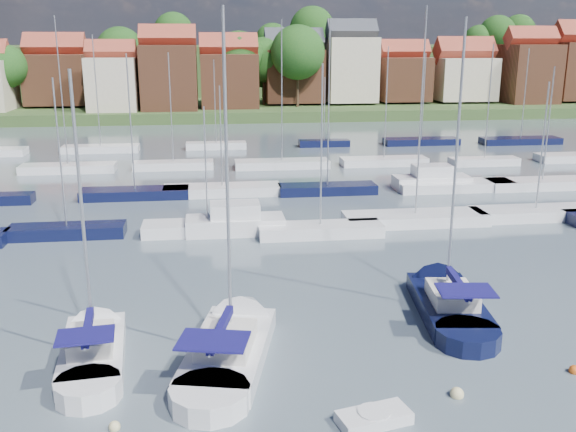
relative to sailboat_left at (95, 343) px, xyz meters
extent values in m
plane|color=#404B57|center=(12.33, 37.36, -0.36)|extent=(260.00, 260.00, 0.00)
cube|color=silver|center=(0.10, -0.98, -0.11)|extent=(3.18, 6.42, 1.20)
cone|color=silver|center=(-0.29, 2.88, -0.11)|extent=(2.87, 3.25, 2.58)
cylinder|color=silver|center=(0.40, -4.06, -0.11)|extent=(2.82, 2.82, 1.20)
cube|color=silver|center=(0.14, -1.41, 0.84)|extent=(2.05, 2.75, 0.70)
cylinder|color=#B2B2B7|center=(0.05, -0.55, 6.22)|extent=(0.14, 0.14, 11.47)
cylinder|color=#B2B2B7|center=(0.22, -2.26, 1.69)|extent=(0.44, 3.43, 0.10)
cube|color=#141054|center=(0.22, -2.26, 1.84)|extent=(0.62, 3.28, 0.35)
cube|color=#141054|center=(0.34, -3.37, 1.99)|extent=(2.34, 1.76, 0.08)
cube|color=silver|center=(5.91, -1.58, -0.11)|extent=(4.73, 7.99, 1.20)
cone|color=silver|center=(6.97, 2.97, -0.11)|extent=(3.86, 4.25, 3.11)
cylinder|color=silver|center=(5.05, -5.22, -0.11)|extent=(3.74, 3.74, 1.20)
cube|color=silver|center=(5.79, -2.09, 0.84)|extent=(2.83, 3.53, 0.70)
cylinder|color=#B2B2B7|center=(6.02, -1.08, 7.41)|extent=(0.14, 0.14, 13.84)
cylinder|color=#B2B2B7|center=(5.55, -3.10, 1.69)|extent=(1.04, 4.06, 0.10)
cube|color=#141054|center=(5.55, -3.10, 1.84)|extent=(1.19, 3.91, 0.35)
cube|color=#141054|center=(5.24, -4.41, 1.99)|extent=(3.00, 2.42, 0.08)
cube|color=black|center=(17.12, 2.03, -0.11)|extent=(3.85, 7.49, 1.20)
cone|color=black|center=(17.68, 6.48, -0.11)|extent=(3.40, 3.83, 2.99)
cylinder|color=black|center=(16.68, -1.53, -0.11)|extent=(3.34, 3.34, 1.20)
cube|color=silver|center=(17.06, 1.54, 0.84)|extent=(2.45, 3.22, 0.70)
cylinder|color=#B2B2B7|center=(17.19, 2.52, 7.28)|extent=(0.14, 0.14, 13.58)
cylinder|color=#B2B2B7|center=(16.94, 0.55, 1.69)|extent=(0.59, 3.97, 0.10)
cube|color=#141054|center=(16.94, 0.55, 1.84)|extent=(0.77, 3.79, 0.35)
cube|color=#141054|center=(16.78, -0.74, 1.99)|extent=(2.74, 2.09, 0.08)
cube|color=silver|center=(10.93, -6.99, -0.18)|extent=(2.85, 1.81, 0.52)
cylinder|color=silver|center=(10.93, -6.99, -0.03)|extent=(1.23, 1.23, 0.33)
sphere|color=beige|center=(1.66, -6.23, -0.36)|extent=(0.42, 0.42, 0.42)
sphere|color=#D85914|center=(4.53, -4.10, -0.36)|extent=(0.52, 0.52, 0.52)
sphere|color=beige|center=(14.60, -5.63, -0.36)|extent=(0.54, 0.54, 0.54)
sphere|color=#D85914|center=(16.17, 3.64, -0.36)|extent=(0.53, 0.53, 0.53)
sphere|color=#D85914|center=(20.16, -4.46, -0.36)|extent=(0.45, 0.45, 0.45)
cube|color=black|center=(-4.78, 17.90, -0.01)|extent=(8.01, 2.24, 1.00)
cylinder|color=#B2B2B7|center=(-4.78, 17.90, 5.56)|extent=(0.12, 0.12, 10.16)
cube|color=silver|center=(5.06, 17.56, -0.01)|extent=(9.22, 2.58, 1.00)
cylinder|color=#B2B2B7|center=(5.06, 17.56, 4.58)|extent=(0.12, 0.12, 8.18)
cube|color=silver|center=(12.96, 15.97, -0.01)|extent=(8.78, 2.46, 1.00)
cylinder|color=#B2B2B7|center=(12.96, 15.97, 6.02)|extent=(0.12, 0.12, 11.06)
cube|color=silver|center=(20.56, 18.02, -0.01)|extent=(10.79, 3.02, 1.00)
cylinder|color=#B2B2B7|center=(20.56, 18.02, 7.92)|extent=(0.12, 0.12, 14.87)
cube|color=silver|center=(30.31, 18.38, -0.01)|extent=(10.13, 2.84, 1.00)
cylinder|color=#B2B2B7|center=(30.31, 18.38, 5.28)|extent=(0.12, 0.12, 9.59)
cube|color=silver|center=(7.02, 17.36, 0.14)|extent=(7.00, 2.60, 1.40)
cube|color=silver|center=(7.02, 17.36, 1.24)|extent=(3.50, 2.20, 1.30)
cube|color=black|center=(-1.22, 28.99, -0.01)|extent=(9.30, 2.60, 1.00)
cylinder|color=#B2B2B7|center=(-1.22, 28.99, 6.23)|extent=(0.12, 0.12, 11.48)
cube|color=silver|center=(6.39, 29.37, -0.01)|extent=(10.40, 2.91, 1.00)
cylinder|color=#B2B2B7|center=(6.39, 29.37, 4.87)|extent=(0.12, 0.12, 8.77)
cube|color=black|center=(15.81, 28.64, -0.01)|extent=(8.80, 2.46, 1.00)
cylinder|color=#B2B2B7|center=(15.81, 28.64, 7.65)|extent=(0.12, 0.12, 14.33)
cube|color=silver|center=(27.73, 28.52, -0.01)|extent=(10.73, 3.00, 1.00)
cylinder|color=#B2B2B7|center=(27.73, 28.52, 6.56)|extent=(0.12, 0.12, 12.14)
cube|color=silver|center=(36.15, 28.32, -0.01)|extent=(10.48, 2.93, 1.00)
cylinder|color=#B2B2B7|center=(36.15, 28.32, 5.63)|extent=(0.12, 0.12, 10.28)
cube|color=silver|center=(25.79, 29.36, 0.14)|extent=(7.00, 2.60, 1.40)
cube|color=silver|center=(25.79, 29.36, 1.24)|extent=(3.50, 2.20, 1.30)
cube|color=silver|center=(-9.39, 41.57, -0.01)|extent=(9.71, 2.72, 1.00)
cylinder|color=#B2B2B7|center=(-9.39, 41.57, 7.93)|extent=(0.12, 0.12, 14.88)
cube|color=silver|center=(1.49, 41.86, -0.01)|extent=(8.49, 2.38, 1.00)
cylinder|color=#B2B2B7|center=(1.49, 41.86, 6.14)|extent=(0.12, 0.12, 11.31)
cube|color=silver|center=(13.12, 41.13, -0.01)|extent=(10.16, 2.85, 1.00)
cylinder|color=#B2B2B7|center=(13.12, 41.13, 7.78)|extent=(0.12, 0.12, 14.59)
cube|color=silver|center=(24.50, 41.25, -0.01)|extent=(9.53, 2.67, 1.00)
cylinder|color=#B2B2B7|center=(24.50, 41.25, 6.44)|extent=(0.12, 0.12, 11.91)
cube|color=silver|center=(35.49, 39.86, -0.01)|extent=(7.62, 2.13, 1.00)
cylinder|color=#B2B2B7|center=(35.49, 39.86, 6.55)|extent=(0.12, 0.12, 12.13)
cube|color=silver|center=(-7.93, 53.91, -0.01)|extent=(9.24, 2.59, 1.00)
cylinder|color=#B2B2B7|center=(-7.93, 53.91, 7.07)|extent=(0.12, 0.12, 13.17)
cube|color=silver|center=(6.25, 54.66, -0.01)|extent=(7.57, 2.12, 1.00)
cylinder|color=#B2B2B7|center=(6.25, 54.66, 5.61)|extent=(0.12, 0.12, 10.24)
cube|color=black|center=(20.21, 54.83, -0.01)|extent=(6.58, 1.84, 1.00)
cylinder|color=#B2B2B7|center=(20.21, 54.83, 4.49)|extent=(0.12, 0.12, 8.01)
cube|color=black|center=(33.27, 54.76, -0.01)|extent=(9.92, 2.78, 1.00)
cylinder|color=#B2B2B7|center=(33.27, 54.76, 5.95)|extent=(0.12, 0.12, 10.92)
cube|color=black|center=(46.61, 53.72, -0.01)|extent=(10.55, 2.95, 1.00)
cylinder|color=#B2B2B7|center=(46.61, 53.72, 6.24)|extent=(0.12, 0.12, 11.51)
cube|color=#324824|center=(12.33, 114.36, -0.06)|extent=(200.00, 70.00, 3.00)
cube|color=#324824|center=(12.33, 139.36, 4.64)|extent=(200.00, 60.00, 14.00)
cube|color=brown|center=(-21.32, 95.14, 6.20)|extent=(10.37, 9.97, 8.73)
cube|color=#983C2C|center=(-21.32, 95.14, 11.83)|extent=(10.57, 5.13, 5.13)
cube|color=beige|center=(-10.41, 86.36, 5.72)|extent=(8.09, 8.80, 8.96)
cube|color=#983C2C|center=(-10.41, 86.36, 11.19)|extent=(8.25, 4.00, 4.00)
cube|color=brown|center=(-1.02, 87.29, 6.72)|extent=(9.36, 10.17, 10.97)
cube|color=#983C2C|center=(-1.02, 87.29, 13.35)|extent=(9.54, 4.63, 4.63)
cube|color=brown|center=(9.28, 89.00, 5.95)|extent=(9.90, 8.56, 9.42)
cube|color=#983C2C|center=(9.28, 89.00, 11.87)|extent=(10.10, 4.90, 4.90)
cube|color=brown|center=(21.42, 94.00, 6.58)|extent=(10.59, 8.93, 9.49)
cube|color=#383A42|center=(21.42, 94.00, 12.63)|extent=(10.80, 5.24, 5.24)
cube|color=beige|center=(32.04, 93.15, 7.66)|extent=(9.01, 8.61, 11.65)
cube|color=#383A42|center=(32.04, 93.15, 14.59)|extent=(9.19, 4.46, 4.46)
cube|color=brown|center=(42.50, 94.35, 5.84)|extent=(9.10, 9.34, 8.00)
cube|color=#983C2C|center=(42.50, 94.35, 10.95)|extent=(9.28, 4.50, 4.50)
cube|color=beige|center=(54.28, 93.95, 5.78)|extent=(10.86, 9.59, 7.88)
cube|color=#983C2C|center=(54.28, 93.95, 11.05)|extent=(11.07, 5.37, 5.37)
cube|color=brown|center=(66.08, 91.27, 6.72)|extent=(9.18, 9.96, 10.97)
cube|color=#983C2C|center=(66.08, 91.27, 13.33)|extent=(9.36, 4.54, 4.54)
cylinder|color=#382619|center=(69.10, 112.87, 8.15)|extent=(0.50, 0.50, 4.47)
sphere|color=#2B561A|center=(69.10, 112.87, 14.22)|extent=(8.18, 8.18, 8.18)
cylinder|color=#382619|center=(15.79, 93.28, 3.47)|extent=(0.50, 0.50, 4.46)
sphere|color=#2B561A|center=(15.79, 93.28, 9.51)|extent=(8.15, 8.15, 8.15)
cylinder|color=#382619|center=(27.55, 111.03, 8.21)|extent=(0.50, 0.50, 5.15)
sphere|color=#2B561A|center=(27.55, 111.03, 15.20)|extent=(9.41, 9.41, 9.41)
cylinder|color=#382619|center=(-1.21, 113.67, 8.31)|extent=(0.50, 0.50, 4.56)
sphere|color=#2B561A|center=(-1.21, 113.67, 14.50)|extent=(8.34, 8.34, 8.34)
cylinder|color=#382619|center=(-10.91, 102.60, 3.81)|extent=(0.50, 0.50, 5.15)
sphere|color=#2B561A|center=(-10.91, 102.60, 10.81)|extent=(9.42, 9.42, 9.42)
cylinder|color=#382619|center=(-26.35, 104.68, 6.40)|extent=(0.50, 0.50, 3.42)
sphere|color=#2B561A|center=(-26.35, 104.68, 11.04)|extent=(6.26, 6.26, 6.26)
cylinder|color=#382619|center=(26.08, 102.06, 3.12)|extent=(0.50, 0.50, 3.77)
sphere|color=#2B561A|center=(26.08, 102.06, 8.23)|extent=(6.89, 6.89, 6.89)
cylinder|color=#382619|center=(21.38, 88.30, 3.84)|extent=(0.50, 0.50, 5.21)
sphere|color=#2B561A|center=(21.38, 88.30, 10.92)|extent=(9.53, 9.53, 9.53)
cylinder|color=#382619|center=(74.26, 98.98, 2.72)|extent=(0.50, 0.50, 2.97)
sphere|color=#2B561A|center=(74.26, 98.98, 6.76)|extent=(5.44, 5.44, 5.44)
cylinder|color=#382619|center=(11.18, 91.11, 3.66)|extent=(0.50, 0.50, 4.84)
sphere|color=#2B561A|center=(11.18, 91.11, 10.23)|extent=(8.85, 8.85, 8.85)
cylinder|color=#382619|center=(65.01, 113.07, 7.80)|extent=(0.50, 0.50, 3.72)
sphere|color=#2B561A|center=(65.01, 113.07, 12.85)|extent=(6.80, 6.80, 6.80)
cylinder|color=#382619|center=(66.38, 91.48, 3.26)|extent=(0.50, 0.50, 4.05)
sphere|color=#2B561A|center=(66.38, 91.48, 8.75)|extent=(7.40, 7.40, 7.40)
cylinder|color=#382619|center=(-28.63, 90.15, 3.24)|extent=(0.50, 0.50, 4.00)
sphere|color=#2B561A|center=(-28.63, 90.15, 8.67)|extent=(7.32, 7.32, 7.32)
cylinder|color=#382619|center=(19.16, 110.65, 7.55)|extent=(0.50, 0.50, 3.93)
sphere|color=#2B561A|center=(19.16, 110.65, 12.88)|extent=(7.19, 7.19, 7.19)
cylinder|color=#382619|center=(42.98, 97.53, 3.15)|extent=(0.50, 0.50, 3.82)
sphere|color=#2B561A|center=(42.98, 97.53, 8.34)|extent=(6.99, 6.99, 6.99)
cylinder|color=#382619|center=(-5.12, 90.48, 2.98)|extent=(0.50, 0.50, 3.48)
sphere|color=#2B561A|center=(-5.12, 90.48, 7.70)|extent=(6.37, 6.37, 6.37)
cylinder|color=#382619|center=(69.84, 100.16, 2.73)|extent=(0.50, 0.50, 2.99)
sphere|color=#2B561A|center=(69.84, 100.16, 6.78)|extent=(5.46, 5.46, 5.46)
cylinder|color=#382619|center=(15.94, 96.40, 2.86)|extent=(0.50, 0.50, 3.25)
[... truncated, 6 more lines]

